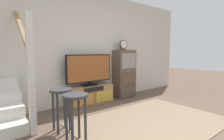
{
  "coord_description": "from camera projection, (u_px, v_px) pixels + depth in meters",
  "views": [
    {
      "loc": [
        -2.31,
        -1.25,
        1.22
      ],
      "look_at": [
        0.12,
        1.89,
        0.81
      ],
      "focal_mm": 27.22,
      "sensor_mm": 36.0,
      "label": 1
    }
  ],
  "objects": [
    {
      "name": "ground_plane",
      "position": [
        183.0,
        135.0,
        2.52
      ],
      "size": [
        20.0,
        20.0,
        0.0
      ],
      "primitive_type": "plane",
      "color": "brown"
    },
    {
      "name": "area_rug",
      "position": [
        151.0,
        122.0,
        2.99
      ],
      "size": [
        2.6,
        1.8,
        0.01
      ],
      "primitive_type": "cube",
      "color": "#847056",
      "rests_on": "ground_plane"
    },
    {
      "name": "desk_clock",
      "position": [
        123.0,
        45.0,
        4.54
      ],
      "size": [
        0.24,
        0.08,
        0.26
      ],
      "color": "#4C3823",
      "rests_on": "side_cabinet"
    },
    {
      "name": "media_console",
      "position": [
        90.0,
        95.0,
        4.04
      ],
      "size": [
        1.12,
        0.38,
        0.45
      ],
      "color": "#997047",
      "rests_on": "ground_plane"
    },
    {
      "name": "back_wall",
      "position": [
        95.0,
        48.0,
        4.32
      ],
      "size": [
        6.4,
        0.12,
        2.7
      ],
      "primitive_type": "cube",
      "color": "beige",
      "rests_on": "ground_plane"
    },
    {
      "name": "side_cabinet",
      "position": [
        124.0,
        74.0,
        4.67
      ],
      "size": [
        0.58,
        0.38,
        1.3
      ],
      "color": "brown",
      "rests_on": "ground_plane"
    },
    {
      "name": "television",
      "position": [
        89.0,
        69.0,
        3.99
      ],
      "size": [
        1.16,
        0.22,
        0.74
      ],
      "color": "black",
      "rests_on": "media_console"
    },
    {
      "name": "bar_stool_far",
      "position": [
        61.0,
        100.0,
        2.62
      ],
      "size": [
        0.34,
        0.34,
        0.67
      ],
      "color": "#333338",
      "rests_on": "ground_plane"
    },
    {
      "name": "bar_stool_near",
      "position": [
        75.0,
        107.0,
        2.25
      ],
      "size": [
        0.34,
        0.34,
        0.68
      ],
      "color": "#333338",
      "rests_on": "ground_plane"
    }
  ]
}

